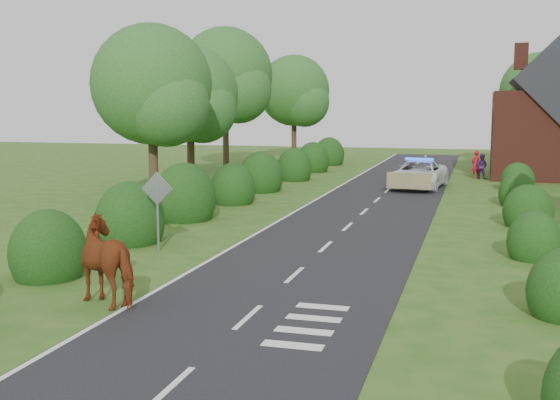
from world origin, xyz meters
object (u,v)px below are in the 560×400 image
(police_van, at_px, (419,174))
(pedestrian_red, at_px, (476,164))
(pedestrian_purple, at_px, (482,166))
(cow, at_px, (113,267))
(road_sign, at_px, (157,199))

(police_van, relative_size, pedestrian_red, 3.30)
(police_van, height_order, pedestrian_purple, police_van)
(cow, distance_m, pedestrian_purple, 32.86)
(police_van, bearing_deg, road_sign, -102.39)
(pedestrian_red, bearing_deg, cow, 33.60)
(police_van, height_order, pedestrian_red, pedestrian_red)
(cow, bearing_deg, pedestrian_purple, -171.84)
(road_sign, height_order, police_van, road_sign)
(pedestrian_red, xyz_separation_m, pedestrian_purple, (0.37, -0.26, -0.10))
(cow, bearing_deg, pedestrian_red, -171.11)
(cow, xyz_separation_m, pedestrian_red, (7.98, 32.04, 0.04))
(cow, xyz_separation_m, police_van, (4.95, 25.39, -0.07))
(road_sign, bearing_deg, pedestrian_purple, 69.20)
(cow, height_order, pedestrian_purple, cow)
(pedestrian_red, relative_size, pedestrian_purple, 1.12)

